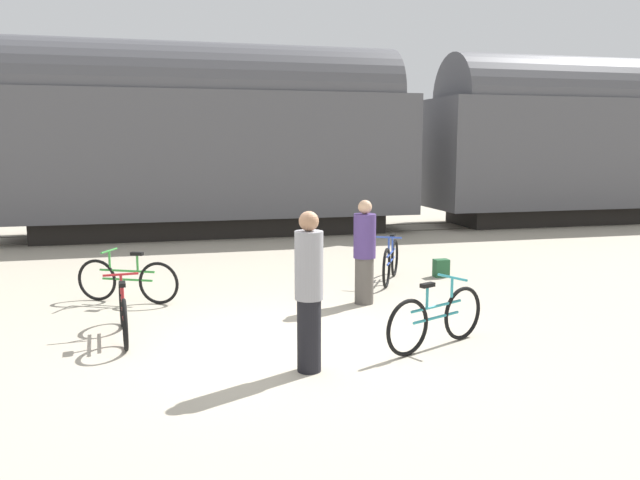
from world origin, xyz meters
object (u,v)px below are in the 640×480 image
object	(u,v)px
bicycle_maroon	(123,312)
person_in_grey	(309,291)
bicycle_teal	(436,318)
bicycle_blue	(391,262)
freight_train	(213,135)
bicycle_green	(127,280)
person_in_purple	(364,252)
backpack	(441,268)

from	to	relation	value
bicycle_maroon	person_in_grey	xyz separation A→B (m)	(2.09, -1.76, 0.57)
bicycle_teal	bicycle_blue	xyz separation A→B (m)	(0.77, 3.70, 0.00)
bicycle_blue	freight_train	bearing A→B (deg)	110.76
freight_train	bicycle_green	size ratio (longest dim) A/B	22.25
bicycle_maroon	person_in_purple	world-z (taller)	person_in_purple
person_in_purple	freight_train	bearing A→B (deg)	-87.87
bicycle_blue	person_in_purple	distance (m)	1.77
bicycle_green	backpack	xyz separation A→B (m)	(5.73, 0.59, -0.19)
backpack	person_in_grey	bearing A→B (deg)	-129.95
bicycle_green	bicycle_maroon	distance (m)	1.93
bicycle_maroon	bicycle_blue	distance (m)	5.17
bicycle_maroon	bicycle_blue	size ratio (longest dim) A/B	1.11
bicycle_green	person_in_grey	bearing A→B (deg)	-59.88
bicycle_green	backpack	world-z (taller)	bicycle_green
bicycle_green	freight_train	bearing A→B (deg)	75.03
bicycle_teal	bicycle_green	world-z (taller)	bicycle_teal
bicycle_blue	person_in_grey	xyz separation A→B (m)	(-2.50, -4.13, 0.54)
bicycle_maroon	person_in_purple	xyz separation A→B (m)	(3.62, 0.95, 0.48)
bicycle_maroon	backpack	distance (m)	6.22
bicycle_green	person_in_purple	world-z (taller)	person_in_purple
bicycle_teal	person_in_grey	world-z (taller)	person_in_grey
bicycle_teal	bicycle_blue	world-z (taller)	bicycle_blue
freight_train	bicycle_blue	bearing A→B (deg)	-69.24
bicycle_teal	backpack	distance (m)	4.29
bicycle_teal	person_in_purple	xyz separation A→B (m)	(-0.20, 2.29, 0.46)
bicycle_green	bicycle_maroon	xyz separation A→B (m)	(0.05, -1.93, -0.01)
freight_train	bicycle_maroon	bearing A→B (deg)	-101.69
bicycle_blue	backpack	world-z (taller)	bicycle_blue
freight_train	bicycle_maroon	size ratio (longest dim) A/B	20.93
freight_train	bicycle_green	distance (m)	8.06
person_in_grey	backpack	bearing A→B (deg)	109.39
bicycle_teal	bicycle_maroon	bearing A→B (deg)	160.67
bicycle_teal	bicycle_maroon	distance (m)	4.05
person_in_purple	person_in_grey	size ratio (longest dim) A/B	0.92
bicycle_teal	backpack	size ratio (longest dim) A/B	4.69
freight_train	person_in_purple	distance (m)	8.80
bicycle_teal	bicycle_green	xyz separation A→B (m)	(-3.87, 3.27, -0.01)
freight_train	person_in_purple	bearing A→B (deg)	-78.70
person_in_purple	bicycle_green	bearing A→B (deg)	-24.13
bicycle_maroon	bicycle_teal	bearing A→B (deg)	-19.33
person_in_purple	backpack	xyz separation A→B (m)	(2.06, 1.57, -0.66)
bicycle_maroon	person_in_purple	size ratio (longest dim) A/B	1.03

